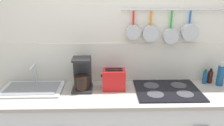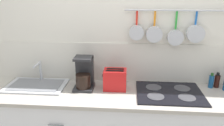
# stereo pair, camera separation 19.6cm
# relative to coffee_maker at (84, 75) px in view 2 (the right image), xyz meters

# --- Properties ---
(wall_back) EXTENTS (7.20, 0.15, 2.60)m
(wall_back) POSITION_rel_coffee_maker_xyz_m (0.43, 0.23, 0.23)
(wall_back) COLOR silver
(wall_back) RESTS_ON ground_plane
(countertop) EXTENTS (2.51, 0.57, 0.03)m
(countertop) POSITION_rel_coffee_maker_xyz_m (0.43, -0.10, -0.15)
(countertop) COLOR #A59E93
(countertop) RESTS_ON cabinet_base
(sink_basin) EXTENTS (0.59, 0.37, 0.22)m
(sink_basin) POSITION_rel_coffee_maker_xyz_m (-0.49, -0.01, -0.11)
(sink_basin) COLOR #B7BABF
(sink_basin) RESTS_ON countertop
(coffee_maker) EXTENTS (0.19, 0.21, 0.32)m
(coffee_maker) POSITION_rel_coffee_maker_xyz_m (0.00, 0.00, 0.00)
(coffee_maker) COLOR #262628
(coffee_maker) RESTS_ON countertop
(toaster) EXTENTS (0.23, 0.15, 0.20)m
(toaster) POSITION_rel_coffee_maker_xyz_m (0.30, -0.01, -0.03)
(toaster) COLOR red
(toaster) RESTS_ON countertop
(cooktop) EXTENTS (0.61, 0.49, 0.01)m
(cooktop) POSITION_rel_coffee_maker_xyz_m (0.82, -0.07, -0.12)
(cooktop) COLOR black
(cooktop) RESTS_ON countertop
(bottle_sesame_oil) EXTENTS (0.05, 0.05, 0.15)m
(bottle_sesame_oil) POSITION_rel_coffee_maker_xyz_m (1.24, 0.10, -0.06)
(bottle_sesame_oil) COLOR navy
(bottle_sesame_oil) RESTS_ON countertop
(bottle_vinegar) EXTENTS (0.05, 0.05, 0.15)m
(bottle_vinegar) POSITION_rel_coffee_maker_xyz_m (1.31, 0.11, -0.06)
(bottle_vinegar) COLOR #33140F
(bottle_vinegar) RESTS_ON countertop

